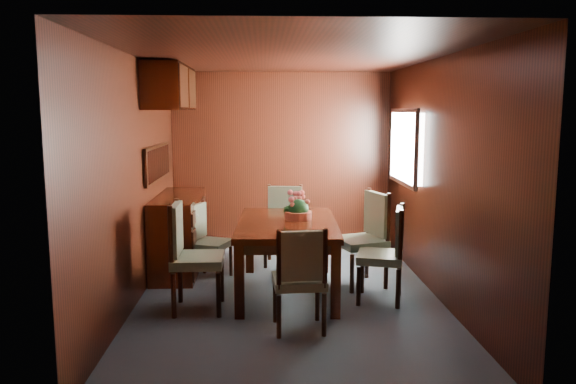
{
  "coord_description": "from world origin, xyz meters",
  "views": [
    {
      "loc": [
        -0.25,
        -5.49,
        1.88
      ],
      "look_at": [
        0.0,
        0.18,
        1.05
      ],
      "focal_mm": 35.0,
      "sensor_mm": 36.0,
      "label": 1
    }
  ],
  "objects_px": {
    "dining_table": "(287,232)",
    "flower_centerpiece": "(298,206)",
    "chair_right_near": "(388,249)",
    "chair_head": "(300,274)",
    "sideboard": "(179,233)",
    "chair_left_near": "(189,250)"
  },
  "relations": [
    {
      "from": "dining_table",
      "to": "flower_centerpiece",
      "type": "distance_m",
      "value": 0.3
    },
    {
      "from": "chair_right_near",
      "to": "flower_centerpiece",
      "type": "height_order",
      "value": "flower_centerpiece"
    },
    {
      "from": "chair_right_near",
      "to": "flower_centerpiece",
      "type": "xyz_separation_m",
      "value": [
        -0.86,
        0.42,
        0.36
      ]
    },
    {
      "from": "dining_table",
      "to": "chair_head",
      "type": "xyz_separation_m",
      "value": [
        0.06,
        -1.07,
        -0.13
      ]
    },
    {
      "from": "sideboard",
      "to": "dining_table",
      "type": "xyz_separation_m",
      "value": [
        1.24,
        -0.86,
        0.19
      ]
    },
    {
      "from": "dining_table",
      "to": "chair_head",
      "type": "height_order",
      "value": "chair_head"
    },
    {
      "from": "chair_left_near",
      "to": "chair_head",
      "type": "height_order",
      "value": "chair_left_near"
    },
    {
      "from": "chair_left_near",
      "to": "flower_centerpiece",
      "type": "relative_size",
      "value": 3.44
    },
    {
      "from": "chair_left_near",
      "to": "chair_head",
      "type": "bearing_deg",
      "value": 58.92
    },
    {
      "from": "chair_right_near",
      "to": "flower_centerpiece",
      "type": "relative_size",
      "value": 3.16
    },
    {
      "from": "flower_centerpiece",
      "to": "chair_head",
      "type": "bearing_deg",
      "value": -92.77
    },
    {
      "from": "chair_left_near",
      "to": "flower_centerpiece",
      "type": "bearing_deg",
      "value": 118.07
    },
    {
      "from": "chair_left_near",
      "to": "flower_centerpiece",
      "type": "distance_m",
      "value": 1.25
    },
    {
      "from": "chair_head",
      "to": "flower_centerpiece",
      "type": "relative_size",
      "value": 3.04
    },
    {
      "from": "chair_right_near",
      "to": "sideboard",
      "type": "bearing_deg",
      "value": 77.29
    },
    {
      "from": "sideboard",
      "to": "flower_centerpiece",
      "type": "height_order",
      "value": "flower_centerpiece"
    },
    {
      "from": "chair_right_near",
      "to": "chair_head",
      "type": "height_order",
      "value": "chair_right_near"
    },
    {
      "from": "sideboard",
      "to": "chair_head",
      "type": "distance_m",
      "value": 2.33
    },
    {
      "from": "chair_left_near",
      "to": "chair_right_near",
      "type": "xyz_separation_m",
      "value": [
        1.92,
        0.16,
        -0.05
      ]
    },
    {
      "from": "dining_table",
      "to": "chair_left_near",
      "type": "distance_m",
      "value": 1.06
    },
    {
      "from": "sideboard",
      "to": "chair_right_near",
      "type": "height_order",
      "value": "chair_right_near"
    },
    {
      "from": "dining_table",
      "to": "flower_centerpiece",
      "type": "height_order",
      "value": "flower_centerpiece"
    }
  ]
}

